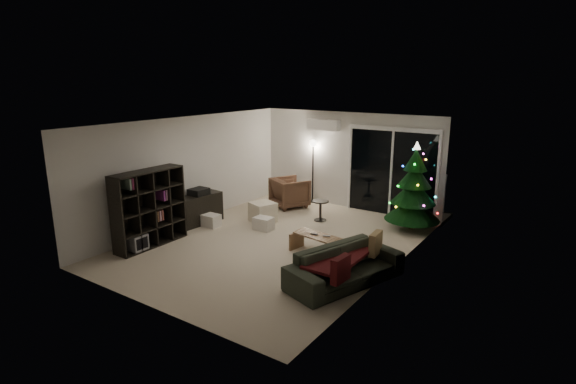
# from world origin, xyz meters

# --- Properties ---
(room) EXTENTS (6.50, 7.51, 2.60)m
(room) POSITION_xyz_m (0.46, 1.49, 1.02)
(room) COLOR beige
(room) RESTS_ON ground
(bookshelf) EXTENTS (0.93, 1.61, 1.57)m
(bookshelf) POSITION_xyz_m (-2.25, -1.53, 0.78)
(bookshelf) COLOR black
(bookshelf) RESTS_ON floor
(media_cabinet) EXTENTS (0.51, 1.15, 0.70)m
(media_cabinet) POSITION_xyz_m (-2.25, 0.05, 0.35)
(media_cabinet) COLOR black
(media_cabinet) RESTS_ON floor
(stereo) EXTENTS (0.35, 0.42, 0.15)m
(stereo) POSITION_xyz_m (-2.25, 0.05, 0.77)
(stereo) COLOR black
(stereo) RESTS_ON media_cabinet
(armchair) EXTENTS (1.14, 1.15, 0.78)m
(armchair) POSITION_xyz_m (-1.27, 2.40, 0.39)
(armchair) COLOR brown
(armchair) RESTS_ON floor
(ottoman) EXTENTS (0.67, 0.67, 0.47)m
(ottoman) POSITION_xyz_m (-1.09, 0.99, 0.24)
(ottoman) COLOR beige
(ottoman) RESTS_ON floor
(cardboard_box_a) EXTENTS (0.40, 0.31, 0.29)m
(cardboard_box_a) POSITION_xyz_m (-1.87, 0.02, 0.14)
(cardboard_box_a) COLOR beige
(cardboard_box_a) RESTS_ON floor
(cardboard_box_b) EXTENTS (0.43, 0.33, 0.29)m
(cardboard_box_b) POSITION_xyz_m (-0.72, 0.52, 0.15)
(cardboard_box_b) COLOR beige
(cardboard_box_b) RESTS_ON floor
(side_table) EXTENTS (0.41, 0.41, 0.50)m
(side_table) POSITION_xyz_m (0.01, 1.83, 0.25)
(side_table) COLOR black
(side_table) RESTS_ON floor
(floor_lamp) EXTENTS (0.27, 0.27, 1.66)m
(floor_lamp) POSITION_xyz_m (-1.02, 3.15, 0.83)
(floor_lamp) COLOR black
(floor_lamp) RESTS_ON floor
(sofa) EXTENTS (1.45, 2.24, 0.61)m
(sofa) POSITION_xyz_m (2.05, -0.87, 0.30)
(sofa) COLOR #262A20
(sofa) RESTS_ON floor
(sofa_throw) EXTENTS (0.65, 1.50, 0.05)m
(sofa_throw) POSITION_xyz_m (1.95, -0.87, 0.44)
(sofa_throw) COLOR #480D0C
(sofa_throw) RESTS_ON sofa
(cushion_a) EXTENTS (0.15, 0.41, 0.40)m
(cushion_a) POSITION_xyz_m (2.30, -0.22, 0.55)
(cushion_a) COLOR olive
(cushion_a) RESTS_ON sofa
(cushion_b) EXTENTS (0.15, 0.41, 0.40)m
(cushion_b) POSITION_xyz_m (2.30, -1.52, 0.55)
(cushion_b) COLOR #480D0C
(cushion_b) RESTS_ON sofa
(coffee_table) EXTENTS (1.23, 0.60, 0.37)m
(coffee_table) POSITION_xyz_m (1.08, -0.01, 0.19)
(coffee_table) COLOR brown
(coffee_table) RESTS_ON floor
(remote_a) EXTENTS (0.15, 0.04, 0.02)m
(remote_a) POSITION_xyz_m (0.93, -0.01, 0.38)
(remote_a) COLOR black
(remote_a) RESTS_ON coffee_table
(remote_b) EXTENTS (0.14, 0.08, 0.02)m
(remote_b) POSITION_xyz_m (1.18, 0.04, 0.38)
(remote_b) COLOR slate
(remote_b) RESTS_ON coffee_table
(christmas_tree) EXTENTS (1.43, 1.43, 2.00)m
(christmas_tree) POSITION_xyz_m (2.03, 2.46, 1.00)
(christmas_tree) COLOR #0A3410
(christmas_tree) RESTS_ON floor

